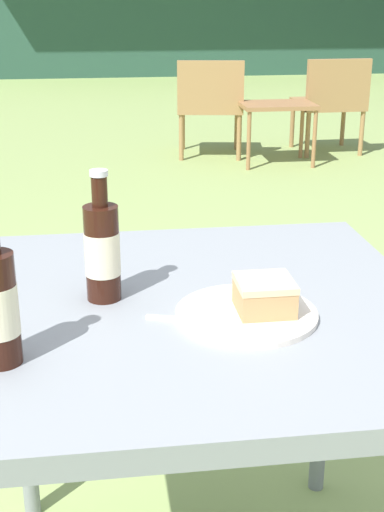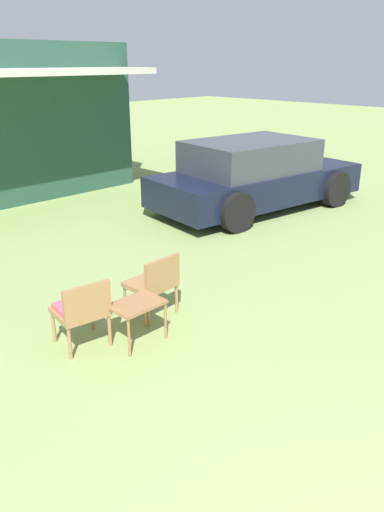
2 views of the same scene
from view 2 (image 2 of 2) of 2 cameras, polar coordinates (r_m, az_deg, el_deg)
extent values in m
cube|color=black|center=(10.13, 7.43, 8.14)|extent=(4.54, 2.33, 0.57)
cube|color=#383D47|center=(9.86, 6.67, 11.29)|extent=(2.59, 1.92, 0.60)
cylinder|color=black|center=(11.72, 9.05, 9.22)|extent=(0.73, 0.29, 0.71)
cylinder|color=black|center=(10.58, 16.14, 7.33)|extent=(0.73, 0.29, 0.71)
cylinder|color=black|center=(9.99, -1.88, 7.36)|extent=(0.73, 0.29, 0.71)
cylinder|color=black|center=(8.63, 5.16, 5.00)|extent=(0.73, 0.29, 0.71)
cylinder|color=#9E7547|center=(5.63, -11.33, -6.64)|extent=(0.04, 0.04, 0.35)
cylinder|color=#9E7547|center=(5.49, -15.52, -7.83)|extent=(0.04, 0.04, 0.35)
cylinder|color=#9E7547|center=(5.31, -9.39, -8.36)|extent=(0.04, 0.04, 0.35)
cylinder|color=#9E7547|center=(5.15, -13.80, -9.69)|extent=(0.04, 0.04, 0.35)
cube|color=#9E7547|center=(5.29, -12.69, -6.15)|extent=(0.56, 0.53, 0.06)
cube|color=#9E7547|center=(5.03, -11.88, -5.06)|extent=(0.50, 0.12, 0.34)
cube|color=#CC5670|center=(5.27, -12.74, -5.62)|extent=(0.50, 0.46, 0.05)
cylinder|color=#9E7547|center=(6.15, -4.49, -3.74)|extent=(0.04, 0.04, 0.35)
cylinder|color=#9E7547|center=(5.89, -7.66, -5.06)|extent=(0.04, 0.04, 0.35)
cylinder|color=#9E7547|center=(5.88, -1.78, -4.91)|extent=(0.04, 0.04, 0.35)
cylinder|color=#9E7547|center=(5.61, -4.98, -6.36)|extent=(0.04, 0.04, 0.35)
cube|color=#9E7547|center=(5.79, -4.78, -3.16)|extent=(0.51, 0.48, 0.06)
cube|color=#9E7547|center=(5.57, -3.41, -1.92)|extent=(0.50, 0.07, 0.34)
cube|color=#996B42|center=(5.21, -6.35, -5.47)|extent=(0.54, 0.39, 0.03)
cylinder|color=#996B42|center=(5.07, -7.21, -9.26)|extent=(0.03, 0.03, 0.43)
cylinder|color=#996B42|center=(5.34, -3.04, -7.40)|extent=(0.03, 0.03, 0.43)
cylinder|color=#996B42|center=(5.31, -9.49, -7.89)|extent=(0.03, 0.03, 0.43)
cylinder|color=#996B42|center=(5.57, -5.39, -6.20)|extent=(0.03, 0.03, 0.43)
camera|label=1|loc=(2.65, 75.19, -32.85)|focal=50.00mm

